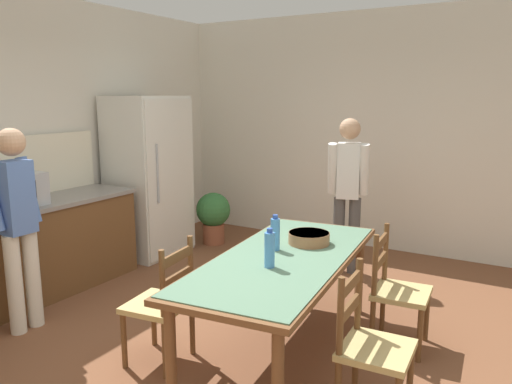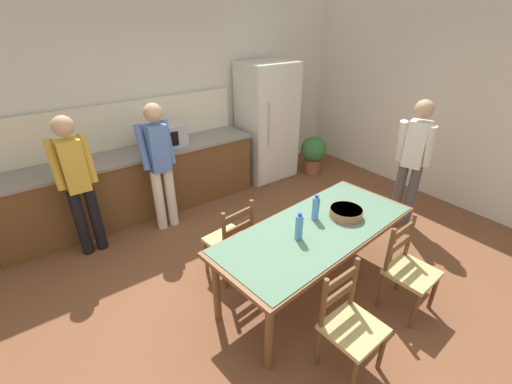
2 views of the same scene
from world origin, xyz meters
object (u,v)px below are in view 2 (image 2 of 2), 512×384
object	(u,v)px
chair_side_near_left	(350,325)
person_by_table	(413,158)
bottle_off_centre	(316,208)
person_at_counter	(160,162)
refrigerator	(267,122)
serving_bowl	(346,212)
chair_side_near_right	(408,270)
microwave	(166,136)
dining_table	(316,234)
chair_side_far_left	(231,240)
person_at_sink	(78,181)
potted_plant	(313,152)
bottle_near_centre	(299,227)

from	to	relation	value
chair_side_near_left	person_by_table	distance (m)	2.54
bottle_off_centre	person_at_counter	bearing A→B (deg)	113.18
person_by_table	person_at_counter	bearing A→B (deg)	-51.48
refrigerator	serving_bowl	world-z (taller)	refrigerator
bottle_off_centre	chair_side_near_right	distance (m)	1.02
microwave	person_at_counter	distance (m)	0.62
dining_table	person_by_table	xyz separation A→B (m)	(1.89, 0.22, 0.25)
chair_side_far_left	person_at_counter	bearing A→B (deg)	-89.72
chair_side_near_right	person_at_sink	size ratio (longest dim) A/B	0.55
chair_side_near_left	chair_side_far_left	xyz separation A→B (m)	(-0.15, 1.46, 0.00)
person_at_counter	chair_side_near_right	bearing A→B (deg)	-154.93
chair_side_far_left	refrigerator	bearing A→B (deg)	-143.25
microwave	serving_bowl	bearing A→B (deg)	-73.26
chair_side_far_left	potted_plant	size ratio (longest dim) A/B	1.36
bottle_near_centre	bottle_off_centre	xyz separation A→B (m)	(0.35, 0.15, 0.00)
microwave	chair_side_far_left	distance (m)	1.95
bottle_off_centre	person_at_sink	xyz separation A→B (m)	(-1.74, 1.91, 0.05)
dining_table	chair_side_far_left	xyz separation A→B (m)	(-0.54, 0.68, -0.24)
person_at_sink	person_by_table	size ratio (longest dim) A/B	0.99
chair_side_far_left	person_at_sink	world-z (taller)	person_at_sink
chair_side_near_right	person_at_sink	world-z (taller)	person_at_sink
refrigerator	serving_bowl	size ratio (longest dim) A/B	5.91
serving_bowl	person_at_sink	xyz separation A→B (m)	(-2.02, 2.06, 0.12)
bottle_off_centre	chair_side_near_left	world-z (taller)	bottle_off_centre
chair_side_near_left	potted_plant	bearing A→B (deg)	46.42
dining_table	person_at_sink	world-z (taller)	person_at_sink
microwave	bottle_off_centre	bearing A→B (deg)	-78.49
refrigerator	dining_table	xyz separation A→B (m)	(-1.35, -2.51, -0.26)
refrigerator	bottle_near_centre	distance (m)	3.00
bottle_near_centre	microwave	bearing A→B (deg)	93.06
chair_side_near_left	chair_side_far_left	size ratio (longest dim) A/B	1.00
microwave	serving_bowl	xyz separation A→B (m)	(0.77, -2.56, -0.25)
bottle_near_centre	person_at_sink	bearing A→B (deg)	124.03
bottle_near_centre	chair_side_far_left	size ratio (longest dim) A/B	0.30
chair_side_near_left	chair_side_near_right	world-z (taller)	same
person_at_counter	person_by_table	bearing A→B (deg)	-124.54
microwave	person_by_table	size ratio (longest dim) A/B	0.30
chair_side_near_right	person_at_sink	xyz separation A→B (m)	(-2.19, 2.71, 0.49)
person_by_table	microwave	bearing A→B (deg)	-62.26
dining_table	potted_plant	distance (m)	2.94
person_at_counter	bottle_off_centre	bearing A→B (deg)	-156.82
microwave	person_at_counter	size ratio (longest dim) A/B	0.30
serving_bowl	chair_side_far_left	bearing A→B (deg)	142.04
microwave	serving_bowl	world-z (taller)	microwave
refrigerator	chair_side_far_left	distance (m)	2.68
chair_side_near_right	chair_side_far_left	size ratio (longest dim) A/B	1.00
refrigerator	person_at_counter	xyz separation A→B (m)	(-2.07, -0.50, -0.02)
person_at_sink	person_at_counter	distance (m)	0.93
dining_table	chair_side_far_left	world-z (taller)	chair_side_far_left
bottle_off_centre	person_at_counter	world-z (taller)	person_at_counter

